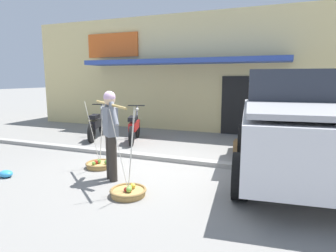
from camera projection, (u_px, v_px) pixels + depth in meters
The scene contains 11 objects.
ground_plane at pixel (148, 168), 6.19m from camera, with size 90.00×90.00×0.00m, color gray.
sidewalk_curb at pixel (161, 158), 6.82m from camera, with size 20.00×0.24×0.10m, color gray.
fruit_vendor at pixel (111, 130), 5.34m from camera, with size 1.36×1.15×1.70m.
fruit_basket_left_side at pixel (100, 164), 6.23m from camera, with size 0.61×0.61×1.45m.
fruit_basket_right_side at pixel (128, 191), 4.73m from camera, with size 0.61×0.61×1.45m.
motorcycle_nearest_shop at pixel (97, 125), 9.15m from camera, with size 0.74×1.75×1.09m.
motorcycle_second_in_row at pixel (134, 127), 8.73m from camera, with size 0.75×1.74×1.09m.
parked_truck at pixel (292, 123), 5.72m from camera, with size 2.54×4.88×2.10m.
storefront_building at pixel (202, 74), 12.59m from camera, with size 13.00×6.00×4.20m.
plastic_litter_bag at pixel (6, 174), 5.62m from camera, with size 0.28×0.22×0.14m, color #3393D1.
wooden_crate at pixel (243, 146), 7.50m from camera, with size 0.44×0.36×0.32m, color olive.
Camera 1 is at (2.59, -5.38, 1.92)m, focal length 30.57 mm.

